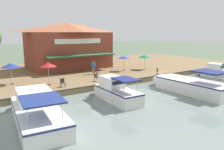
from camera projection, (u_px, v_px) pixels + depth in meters
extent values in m
plane|color=#4C5B47|center=(121.00, 87.00, 24.54)|extent=(220.00, 220.00, 0.00)
cube|color=brown|center=(78.00, 71.00, 33.37)|extent=(22.00, 56.00, 0.60)
cube|color=#2D2D33|center=(120.00, 81.00, 24.49)|extent=(0.20, 50.40, 0.10)
cube|color=brown|center=(69.00, 50.00, 34.17)|extent=(7.41, 11.80, 5.50)
pyramid|color=#9E5638|center=(68.00, 28.00, 33.52)|extent=(7.78, 12.39, 1.45)
cube|color=#235633|center=(82.00, 56.00, 30.54)|extent=(1.80, 10.03, 0.16)
cube|color=silver|center=(79.00, 41.00, 30.86)|extent=(0.08, 7.08, 0.70)
cylinder|color=#B7B7B7|center=(11.00, 74.00, 23.25)|extent=(0.06, 0.06, 2.11)
cylinder|color=#2D2D33|center=(12.00, 84.00, 23.45)|extent=(0.36, 0.36, 0.06)
cone|color=navy|center=(11.00, 65.00, 23.07)|extent=(1.96, 1.96, 0.45)
cone|color=yellow|center=(11.00, 65.00, 23.06)|extent=(1.22, 1.22, 0.36)
sphere|color=yellow|center=(10.00, 63.00, 23.02)|extent=(0.08, 0.08, 0.08)
cylinder|color=#B7B7B7|center=(49.00, 75.00, 22.92)|extent=(0.06, 0.06, 2.22)
cylinder|color=#2D2D33|center=(49.00, 84.00, 23.12)|extent=(0.36, 0.36, 0.06)
cone|color=maroon|center=(48.00, 65.00, 22.72)|extent=(1.70, 1.70, 0.42)
cone|color=white|center=(48.00, 64.00, 22.72)|extent=(1.05, 1.05, 0.34)
sphere|color=white|center=(48.00, 63.00, 22.68)|extent=(0.08, 0.08, 0.08)
cylinder|color=#B7B7B7|center=(124.00, 64.00, 31.53)|extent=(0.06, 0.06, 2.03)
cylinder|color=#2D2D33|center=(124.00, 71.00, 31.72)|extent=(0.36, 0.36, 0.06)
cone|color=navy|center=(124.00, 57.00, 31.35)|extent=(1.74, 1.74, 0.34)
cone|color=white|center=(124.00, 57.00, 31.35)|extent=(1.08, 1.08, 0.27)
sphere|color=white|center=(124.00, 56.00, 31.32)|extent=(0.08, 0.08, 0.08)
cylinder|color=#B7B7B7|center=(144.00, 63.00, 32.80)|extent=(0.06, 0.06, 2.06)
cylinder|color=#2D2D33|center=(144.00, 69.00, 32.99)|extent=(0.36, 0.36, 0.06)
cone|color=#19663D|center=(145.00, 56.00, 32.62)|extent=(1.94, 1.94, 0.43)
cone|color=silver|center=(145.00, 56.00, 32.61)|extent=(1.21, 1.21, 0.34)
sphere|color=silver|center=(145.00, 55.00, 32.58)|extent=(0.08, 0.08, 0.08)
cube|color=#2D2D33|center=(99.00, 73.00, 28.46)|extent=(0.04, 0.04, 0.42)
cube|color=#2D2D33|center=(96.00, 74.00, 28.21)|extent=(0.04, 0.04, 0.42)
cube|color=#2D2D33|center=(97.00, 73.00, 28.76)|extent=(0.04, 0.04, 0.42)
cube|color=#2D2D33|center=(95.00, 73.00, 28.51)|extent=(0.04, 0.04, 0.42)
cube|color=#2D2D33|center=(97.00, 72.00, 28.44)|extent=(0.48, 0.48, 0.05)
cube|color=#2D2D33|center=(96.00, 70.00, 28.55)|extent=(0.08, 0.44, 0.40)
cube|color=#2D2D33|center=(65.00, 85.00, 22.08)|extent=(0.04, 0.04, 0.42)
cube|color=#2D2D33|center=(62.00, 86.00, 21.89)|extent=(0.04, 0.04, 0.42)
cube|color=#2D2D33|center=(64.00, 84.00, 22.43)|extent=(0.04, 0.04, 0.42)
cube|color=#2D2D33|center=(60.00, 85.00, 22.24)|extent=(0.04, 0.04, 0.42)
cube|color=#2D2D33|center=(63.00, 83.00, 22.12)|extent=(0.48, 0.48, 0.05)
cube|color=#2D2D33|center=(62.00, 80.00, 22.25)|extent=(0.08, 0.44, 0.40)
cube|color=#2D2D33|center=(100.00, 79.00, 24.84)|extent=(0.05, 0.05, 0.42)
cube|color=#2D2D33|center=(97.00, 80.00, 24.56)|extent=(0.05, 0.05, 0.42)
cube|color=#2D2D33|center=(97.00, 79.00, 25.11)|extent=(0.05, 0.05, 0.42)
cube|color=#2D2D33|center=(95.00, 79.00, 24.83)|extent=(0.05, 0.05, 0.42)
cube|color=#2D2D33|center=(97.00, 77.00, 24.79)|extent=(0.51, 0.51, 0.05)
cube|color=#2D2D33|center=(96.00, 75.00, 24.89)|extent=(0.12, 0.44, 0.40)
cylinder|color=orange|center=(94.00, 71.00, 29.11)|extent=(0.13, 0.13, 0.87)
cylinder|color=orange|center=(93.00, 71.00, 29.02)|extent=(0.13, 0.13, 0.87)
cylinder|color=#2D5193|center=(93.00, 65.00, 28.92)|extent=(0.51, 0.51, 0.69)
sphere|color=brown|center=(93.00, 62.00, 28.83)|extent=(0.24, 0.24, 0.24)
cube|color=silver|center=(117.00, 95.00, 19.16)|extent=(5.24, 2.20, 1.13)
ellipsoid|color=silver|center=(103.00, 89.00, 21.31)|extent=(1.91, 1.92, 1.13)
cube|color=navy|center=(117.00, 90.00, 19.07)|extent=(5.30, 2.24, 0.10)
cube|color=white|center=(112.00, 82.00, 19.72)|extent=(2.36, 1.66, 0.94)
cube|color=black|center=(119.00, 83.00, 18.76)|extent=(0.14, 1.34, 0.33)
cube|color=navy|center=(125.00, 79.00, 17.83)|extent=(2.33, 1.75, 0.09)
cylinder|color=silver|center=(137.00, 86.00, 17.71)|extent=(0.05, 0.05, 1.07)
cylinder|color=silver|center=(123.00, 88.00, 17.03)|extent=(0.05, 0.05, 1.07)
cylinder|color=silver|center=(102.00, 80.00, 21.33)|extent=(0.13, 1.53, 0.04)
cube|color=white|center=(192.00, 87.00, 21.77)|extent=(7.35, 2.76, 1.30)
ellipsoid|color=white|center=(164.00, 80.00, 24.71)|extent=(2.61, 2.58, 1.30)
cube|color=navy|center=(193.00, 81.00, 21.66)|extent=(7.43, 2.80, 0.10)
cube|color=navy|center=(210.00, 72.00, 20.05)|extent=(2.61, 2.31, 0.13)
cylinder|color=silver|center=(223.00, 78.00, 20.07)|extent=(0.05, 0.05, 1.10)
cylinder|color=silver|center=(211.00, 80.00, 19.00)|extent=(0.05, 0.05, 1.10)
cylinder|color=silver|center=(162.00, 72.00, 24.77)|extent=(0.06, 2.16, 0.04)
cube|color=white|center=(38.00, 116.00, 14.26)|extent=(7.48, 3.40, 1.12)
ellipsoid|color=white|center=(30.00, 101.00, 17.38)|extent=(2.81, 2.78, 1.12)
cube|color=navy|center=(38.00, 109.00, 14.17)|extent=(7.57, 3.45, 0.10)
cube|color=white|center=(34.00, 96.00, 15.16)|extent=(2.65, 2.37, 0.99)
cube|color=black|center=(37.00, 99.00, 14.11)|extent=(0.25, 1.86, 0.35)
cube|color=navy|center=(42.00, 99.00, 12.48)|extent=(2.88, 2.53, 0.09)
cylinder|color=silver|center=(62.00, 110.00, 12.34)|extent=(0.05, 0.05, 1.07)
cylinder|color=silver|center=(27.00, 115.00, 11.46)|extent=(0.05, 0.05, 1.07)
cylinder|color=silver|center=(28.00, 90.00, 17.48)|extent=(0.26, 2.12, 0.04)
cube|color=white|center=(222.00, 75.00, 29.09)|extent=(5.24, 2.36, 0.93)
ellipsoid|color=white|center=(203.00, 72.00, 30.96)|extent=(1.97, 1.90, 0.93)
cube|color=navy|center=(222.00, 72.00, 29.02)|extent=(5.30, 2.41, 0.10)
cube|color=white|center=(216.00, 67.00, 29.57)|extent=(2.01, 1.64, 0.95)
cube|color=black|center=(223.00, 67.00, 28.88)|extent=(0.20, 1.26, 0.33)
cylinder|color=#473323|center=(157.00, 72.00, 28.01)|extent=(0.18, 0.18, 0.94)
cylinder|color=#2D2D33|center=(157.00, 68.00, 27.92)|extent=(0.22, 0.22, 0.04)
cylinder|color=brown|center=(103.00, 55.00, 40.95)|extent=(0.48, 0.48, 2.51)
sphere|color=#2D6028|center=(103.00, 42.00, 40.47)|extent=(3.34, 3.34, 3.34)
sphere|color=#2D6028|center=(103.00, 44.00, 39.72)|extent=(2.34, 2.34, 2.34)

